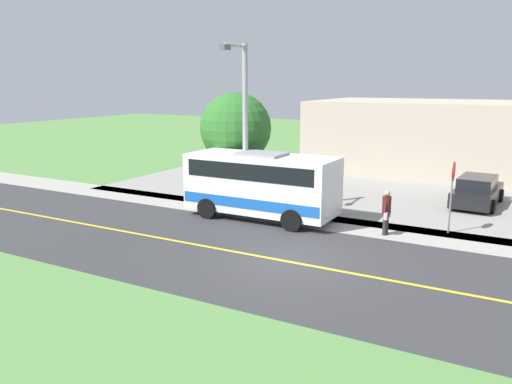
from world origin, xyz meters
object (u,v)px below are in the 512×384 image
shuttle_bus_front (262,182)px  street_light_pole (244,122)px  pedestrian_with_bags (386,211)px  parked_car_near (477,191)px  commercial_building (489,138)px  stop_sign (452,185)px  tree_curbside (236,129)px

shuttle_bus_front → street_light_pole: size_ratio=0.89×
pedestrian_with_bags → parked_car_near: (-7.00, 2.61, -0.27)m
parked_car_near → commercial_building: 9.87m
pedestrian_with_bags → commercial_building: (-16.72, 2.19, 1.36)m
stop_sign → commercial_building: bearing=179.9°
parked_car_near → shuttle_bus_front: bearing=-48.7°
shuttle_bus_front → commercial_building: (-16.85, 7.68, 0.72)m
tree_curbside → shuttle_bus_front: bearing=46.7°
pedestrian_with_bags → tree_curbside: (-2.72, -8.50, 2.63)m
parked_car_near → tree_curbside: tree_curbside is taller
stop_sign → tree_curbside: (-1.30, -10.67, 1.63)m
pedestrian_with_bags → parked_car_near: bearing=159.5°
shuttle_bus_front → stop_sign: size_ratio=2.33×
commercial_building → shuttle_bus_front: bearing=-24.5°
street_light_pole → parked_car_near: (-6.81, 9.16, -3.48)m
stop_sign → tree_curbside: 10.87m
street_light_pole → tree_curbside: (-2.53, -1.95, -0.58)m
pedestrian_with_bags → tree_curbside: size_ratio=0.33×
shuttle_bus_front → pedestrian_with_bags: shuttle_bus_front is taller
parked_car_near → tree_curbside: (4.28, -11.12, 2.90)m
pedestrian_with_bags → street_light_pole: size_ratio=0.24×
parked_car_near → pedestrian_with_bags: bearing=-20.5°
pedestrian_with_bags → stop_sign: size_ratio=0.62×
pedestrian_with_bags → street_light_pole: street_light_pole is taller
shuttle_bus_front → parked_car_near: 10.82m
stop_sign → parked_car_near: stop_sign is taller
street_light_pole → commercial_building: (-16.53, 8.75, -1.85)m
pedestrian_with_bags → street_light_pole: bearing=-91.7°
pedestrian_with_bags → street_light_pole: (-0.19, -6.55, 3.21)m
street_light_pole → parked_car_near: bearing=126.6°
stop_sign → tree_curbside: tree_curbside is taller
pedestrian_with_bags → street_light_pole: 7.30m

